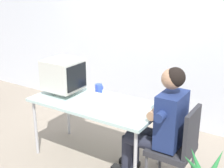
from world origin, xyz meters
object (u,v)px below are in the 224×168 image
Objects in this scene: desk at (96,106)px; office_chair at (178,145)px; person_seated at (160,122)px; crt_monitor at (64,75)px; keyboard at (84,98)px; desk_mug at (99,88)px.

office_chair is (1.00, -0.00, -0.19)m from desk.
crt_monitor is at bearing 178.86° from person_seated.
keyboard is at bearing -179.13° from person_seated.
desk is 0.32m from desk_mug.
desk_mug is at bearing 164.07° from person_seated.
desk is 1.01m from office_chair.
crt_monitor reaches higher than desk.
office_chair is 0.70× the size of person_seated.
office_chair is 1.20m from desk_mug.
person_seated is at bearing -180.00° from office_chair.
crt_monitor is 0.46× the size of office_chair.
crt_monitor reaches higher than office_chair.
keyboard is 0.50× the size of office_chair.
office_chair is 8.54× the size of desk_mug.
desk is at bearing 179.98° from office_chair.
keyboard is at bearing -174.34° from desk.
office_chair reaches higher than desk_mug.
crt_monitor is 1.55m from office_chair.
desk_mug is at bearing 117.50° from desk.
person_seated is (1.28, -0.03, -0.28)m from crt_monitor.
person_seated reaches higher than crt_monitor.
desk_mug reaches higher than keyboard.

